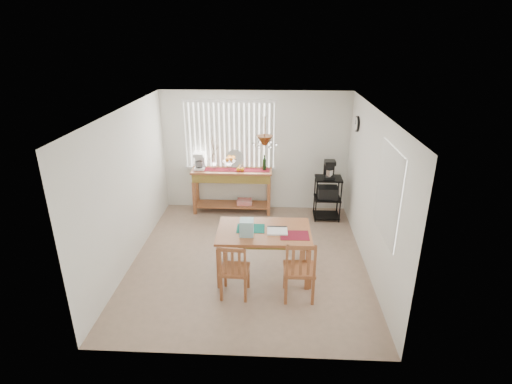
# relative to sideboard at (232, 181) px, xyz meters

# --- Properties ---
(ground) EXTENTS (4.00, 4.50, 0.01)m
(ground) POSITION_rel_sideboard_xyz_m (0.48, -1.99, -0.73)
(ground) COLOR tan
(room_shell) EXTENTS (4.20, 4.70, 2.70)m
(room_shell) POSITION_rel_sideboard_xyz_m (0.49, -1.97, 0.97)
(room_shell) COLOR white
(room_shell) RESTS_ON ground
(sideboard) EXTENTS (1.71, 0.48, 0.96)m
(sideboard) POSITION_rel_sideboard_xyz_m (0.00, 0.00, 0.00)
(sideboard) COLOR #AA6239
(sideboard) RESTS_ON ground
(sideboard_items) EXTENTS (1.63, 0.41, 0.74)m
(sideboard_items) POSITION_rel_sideboard_xyz_m (-0.30, 0.02, 0.39)
(sideboard_items) COLOR maroon
(sideboard_items) RESTS_ON sideboard
(wire_cart) EXTENTS (0.54, 0.43, 0.92)m
(wire_cart) POSITION_rel_sideboard_xyz_m (2.02, -0.25, -0.17)
(wire_cart) COLOR black
(wire_cart) RESTS_ON ground
(cart_items) EXTENTS (0.22, 0.26, 0.38)m
(cart_items) POSITION_rel_sideboard_xyz_m (2.02, -0.24, 0.37)
(cart_items) COLOR black
(cart_items) RESTS_ON wire_cart
(dining_table) EXTENTS (1.49, 0.98, 0.79)m
(dining_table) POSITION_rel_sideboard_xyz_m (0.76, -2.41, -0.02)
(dining_table) COLOR #AA6239
(dining_table) RESTS_ON ground
(table_items) EXTENTS (1.14, 0.52, 0.25)m
(table_items) POSITION_rel_sideboard_xyz_m (0.61, -2.54, 0.16)
(table_items) COLOR #12695A
(table_items) RESTS_ON dining_table
(chair_left) EXTENTS (0.44, 0.44, 0.90)m
(chair_left) POSITION_rel_sideboard_xyz_m (0.34, -3.03, -0.28)
(chair_left) COLOR #AA6239
(chair_left) RESTS_ON ground
(chair_right) EXTENTS (0.46, 0.46, 0.99)m
(chair_right) POSITION_rel_sideboard_xyz_m (1.30, -3.04, -0.24)
(chair_right) COLOR #AA6239
(chair_right) RESTS_ON ground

